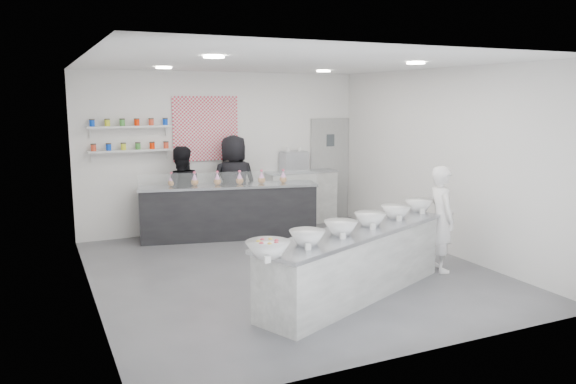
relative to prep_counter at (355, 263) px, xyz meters
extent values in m
plane|color=#515156|center=(-0.33, 1.31, -0.44)|extent=(6.00, 6.00, 0.00)
plane|color=white|center=(-0.33, 1.31, 2.56)|extent=(6.00, 6.00, 0.00)
plane|color=white|center=(-0.33, 4.31, 1.06)|extent=(5.50, 0.00, 5.50)
plane|color=white|center=(-3.08, 1.31, 1.06)|extent=(0.00, 6.00, 6.00)
plane|color=white|center=(2.42, 1.31, 1.06)|extent=(0.00, 6.00, 6.00)
cube|color=#9B9B98|center=(1.97, 4.28, 0.61)|extent=(0.88, 0.04, 2.10)
cube|color=#DC2B44|center=(-0.68, 4.29, 1.51)|extent=(1.25, 0.03, 1.20)
cube|color=silver|center=(-2.08, 4.21, 1.16)|extent=(1.45, 0.22, 0.04)
cube|color=silver|center=(-2.08, 4.21, 1.58)|extent=(1.45, 0.22, 0.04)
cylinder|color=white|center=(-1.73, 0.31, 2.54)|extent=(0.24, 0.24, 0.02)
cylinder|color=white|center=(1.07, 0.31, 2.54)|extent=(0.24, 0.24, 0.02)
cylinder|color=white|center=(-1.73, 2.91, 2.54)|extent=(0.24, 0.24, 0.02)
cylinder|color=white|center=(1.07, 2.91, 2.54)|extent=(0.24, 0.24, 0.02)
cube|color=#9F9F9A|center=(0.00, 0.00, 0.00)|extent=(3.22, 1.96, 0.87)
cube|color=black|center=(-0.50, 3.53, 0.05)|extent=(3.22, 1.25, 0.98)
cube|color=white|center=(-0.56, 3.26, 0.68)|extent=(3.05, 0.69, 0.27)
cube|color=#9F9F9A|center=(1.22, 4.09, 0.10)|extent=(1.44, 0.46, 1.07)
cube|color=#93969E|center=(1.06, 4.09, 0.83)|extent=(0.50, 0.35, 0.39)
imported|color=white|center=(1.70, 0.41, 0.34)|extent=(0.49, 0.63, 1.56)
imported|color=black|center=(-1.28, 3.91, 0.40)|extent=(0.91, 0.77, 1.67)
imported|color=black|center=(-0.27, 3.91, 0.49)|extent=(0.90, 0.59, 1.84)
camera|label=1|loc=(-3.67, -5.94, 2.10)|focal=35.00mm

